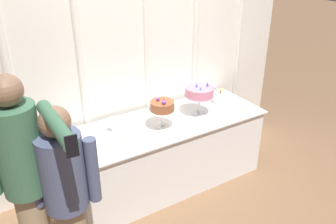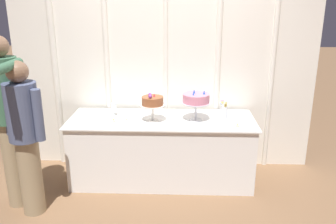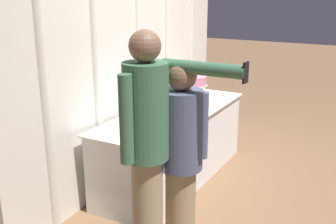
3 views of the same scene
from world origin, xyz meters
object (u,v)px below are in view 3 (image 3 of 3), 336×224
(cake_display_nearleft, at_px, (176,94))
(guest_man_dark_suit, at_px, (148,147))
(cake_table, at_px, (174,145))
(cake_display_nearright, at_px, (193,81))
(flower_vase, at_px, (198,88))
(tealight_near_right, at_px, (224,95))
(tealight_far_left, at_px, (159,126))
(tealight_near_left, at_px, (163,122))
(guest_man_pink_jacket, at_px, (181,159))
(wine_glass, at_px, (136,113))

(cake_display_nearleft, relative_size, guest_man_dark_suit, 0.18)
(guest_man_dark_suit, bearing_deg, cake_table, 21.95)
(cake_display_nearleft, relative_size, cake_display_nearright, 0.91)
(flower_vase, relative_size, tealight_near_right, 5.66)
(cake_table, distance_m, tealight_far_left, 0.65)
(tealight_near_left, distance_m, tealight_near_right, 1.18)
(cake_display_nearleft, height_order, guest_man_pink_jacket, guest_man_pink_jacket)
(tealight_near_left, height_order, tealight_near_right, tealight_near_right)
(cake_display_nearright, height_order, flower_vase, cake_display_nearright)
(cake_table, distance_m, guest_man_dark_suit, 1.65)
(wine_glass, bearing_deg, guest_man_dark_suit, -143.02)
(cake_display_nearright, relative_size, flower_vase, 1.59)
(tealight_far_left, xyz_separation_m, tealight_near_right, (1.31, -0.10, 0.00))
(cake_display_nearleft, height_order, guest_man_dark_suit, guest_man_dark_suit)
(tealight_near_left, relative_size, guest_man_dark_suit, 0.02)
(tealight_near_left, distance_m, guest_man_pink_jacket, 1.05)
(cake_display_nearright, height_order, guest_man_pink_jacket, guest_man_pink_jacket)
(cake_table, relative_size, tealight_far_left, 46.34)
(cake_display_nearleft, relative_size, tealight_near_right, 8.20)
(cake_table, relative_size, tealight_near_right, 53.54)
(tealight_near_left, xyz_separation_m, guest_man_dark_suit, (-1.05, -0.48, 0.21))
(cake_display_nearright, height_order, tealight_near_left, cake_display_nearright)
(tealight_near_right, xyz_separation_m, guest_man_pink_jacket, (-2.01, -0.48, 0.08))
(cake_display_nearright, relative_size, tealight_near_left, 9.39)
(cake_table, bearing_deg, guest_man_pink_jacket, -150.00)
(cake_display_nearright, height_order, tealight_near_right, cake_display_nearright)
(tealight_near_right, bearing_deg, wine_glass, 166.87)
(cake_table, distance_m, cake_display_nearright, 0.71)
(cake_display_nearright, height_order, wine_glass, cake_display_nearright)
(cake_display_nearleft, height_order, wine_glass, cake_display_nearleft)
(tealight_near_right, height_order, guest_man_dark_suit, guest_man_dark_suit)
(wine_glass, relative_size, flower_vase, 0.68)
(flower_vase, bearing_deg, cake_display_nearleft, -170.49)
(wine_glass, distance_m, tealight_near_left, 0.27)
(tealight_near_right, bearing_deg, flower_vase, 112.38)
(cake_display_nearleft, bearing_deg, tealight_far_left, -173.85)
(cake_display_nearleft, distance_m, cake_display_nearright, 0.47)
(cake_display_nearleft, distance_m, guest_man_dark_suit, 1.42)
(cake_table, relative_size, guest_man_dark_suit, 1.21)
(tealight_far_left, distance_m, guest_man_dark_suit, 1.04)
(cake_display_nearright, height_order, guest_man_dark_suit, guest_man_dark_suit)
(flower_vase, bearing_deg, tealight_near_left, -172.23)
(wine_glass, height_order, flower_vase, flower_vase)
(flower_vase, height_order, tealight_near_left, flower_vase)
(flower_vase, relative_size, guest_man_dark_suit, 0.13)
(tealight_far_left, bearing_deg, flower_vase, 8.35)
(cake_display_nearleft, xyz_separation_m, tealight_near_left, (-0.28, -0.01, -0.20))
(cake_display_nearright, relative_size, guest_man_pink_jacket, 0.23)
(cake_display_nearleft, xyz_separation_m, tealight_far_left, (-0.42, -0.04, -0.20))
(flower_vase, xyz_separation_m, guest_man_pink_jacket, (-1.90, -0.76, -0.00))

